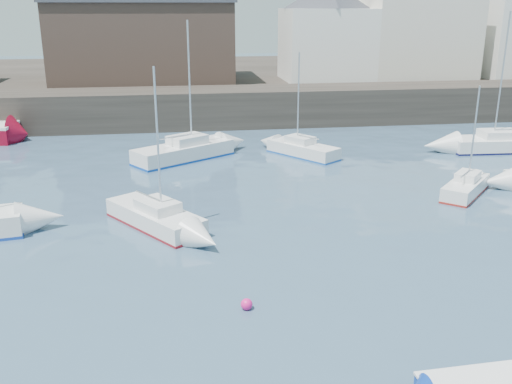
{
  "coord_description": "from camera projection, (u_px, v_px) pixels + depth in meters",
  "views": [
    {
      "loc": [
        -3.55,
        -12.29,
        9.53
      ],
      "look_at": [
        0.0,
        12.0,
        1.5
      ],
      "focal_mm": 40.0,
      "sensor_mm": 36.0,
      "label": 1
    }
  ],
  "objects": [
    {
      "name": "quay_wall",
      "position": [
        216.0,
        107.0,
        47.45
      ],
      "size": [
        90.0,
        5.0,
        3.0
      ],
      "primitive_type": "cube",
      "color": "#28231E",
      "rests_on": "ground"
    },
    {
      "name": "land_strip",
      "position": [
        204.0,
        81.0,
        64.41
      ],
      "size": [
        90.0,
        32.0,
        2.8
      ],
      "primitive_type": "cube",
      "color": "#28231E",
      "rests_on": "ground"
    },
    {
      "name": "bldg_east_a",
      "position": [
        417.0,
        14.0,
        54.51
      ],
      "size": [
        13.36,
        13.36,
        11.8
      ],
      "color": "beige",
      "rests_on": "land_strip"
    },
    {
      "name": "bldg_east_d",
      "position": [
        327.0,
        30.0,
        53.25
      ],
      "size": [
        11.14,
        11.14,
        8.95
      ],
      "color": "white",
      "rests_on": "land_strip"
    },
    {
      "name": "warehouse",
      "position": [
        143.0,
        39.0,
        52.56
      ],
      "size": [
        16.4,
        10.4,
        7.6
      ],
      "color": "#3D2D26",
      "rests_on": "land_strip"
    },
    {
      "name": "sailboat_b",
      "position": [
        155.0,
        217.0,
        25.74
      ],
      "size": [
        4.68,
        5.59,
        7.18
      ],
      "color": "white",
      "rests_on": "ground"
    },
    {
      "name": "sailboat_c",
      "position": [
        466.0,
        187.0,
        30.09
      ],
      "size": [
        3.97,
        4.1,
        5.7
      ],
      "color": "white",
      "rests_on": "ground"
    },
    {
      "name": "sailboat_f",
      "position": [
        303.0,
        149.0,
        37.88
      ],
      "size": [
        4.4,
        5.15,
        6.73
      ],
      "color": "white",
      "rests_on": "ground"
    },
    {
      "name": "sailboat_g",
      "position": [
        502.0,
        143.0,
        39.22
      ],
      "size": [
        7.4,
        2.69,
        9.23
      ],
      "color": "white",
      "rests_on": "ground"
    },
    {
      "name": "sailboat_h",
      "position": [
        184.0,
        151.0,
        36.94
      ],
      "size": [
        6.83,
        5.58,
        8.72
      ],
      "color": "white",
      "rests_on": "ground"
    },
    {
      "name": "buoy_near",
      "position": [
        247.0,
        309.0,
        18.81
      ],
      "size": [
        0.39,
        0.39,
        0.39
      ],
      "primitive_type": "sphere",
      "color": "#EA197B",
      "rests_on": "ground"
    },
    {
      "name": "buoy_far",
      "position": [
        133.0,
        211.0,
        27.78
      ],
      "size": [
        0.44,
        0.44,
        0.44
      ],
      "primitive_type": "sphere",
      "color": "#EA197B",
      "rests_on": "ground"
    }
  ]
}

